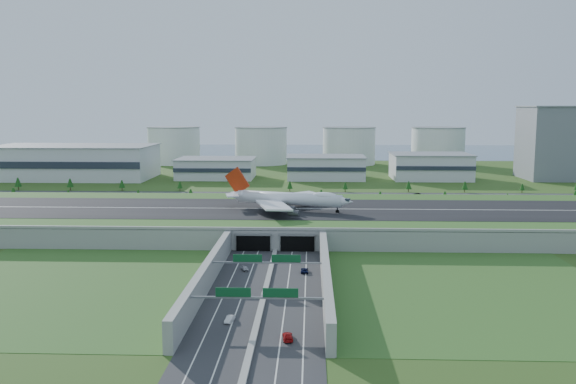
{
  "coord_description": "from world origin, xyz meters",
  "views": [
    {
      "loc": [
        13.54,
        -278.53,
        55.23
      ],
      "look_at": [
        1.64,
        35.0,
        11.13
      ],
      "focal_mm": 38.0,
      "sensor_mm": 36.0,
      "label": 1
    }
  ],
  "objects_px": {
    "car_7": "(246,193)",
    "car_3": "(288,336)",
    "office_tower": "(555,143)",
    "car_4": "(32,195)",
    "car_5": "(417,194)",
    "fuel_tank_a": "(174,146)",
    "car_0": "(245,268)",
    "boeing_747": "(288,198)",
    "car_1": "(230,319)",
    "car_2": "(305,270)"
  },
  "relations": [
    {
      "from": "car_1",
      "to": "car_0",
      "type": "bearing_deg",
      "value": 102.38
    },
    {
      "from": "car_2",
      "to": "car_7",
      "type": "distance_m",
      "value": 189.09
    },
    {
      "from": "car_3",
      "to": "car_7",
      "type": "distance_m",
      "value": 247.26
    },
    {
      "from": "car_0",
      "to": "car_7",
      "type": "bearing_deg",
      "value": 73.69
    },
    {
      "from": "car_0",
      "to": "boeing_747",
      "type": "bearing_deg",
      "value": 58.8
    },
    {
      "from": "fuel_tank_a",
      "to": "car_4",
      "type": "height_order",
      "value": "fuel_tank_a"
    },
    {
      "from": "office_tower",
      "to": "car_5",
      "type": "bearing_deg",
      "value": -142.22
    },
    {
      "from": "fuel_tank_a",
      "to": "car_5",
      "type": "bearing_deg",
      "value": -46.08
    },
    {
      "from": "car_0",
      "to": "car_2",
      "type": "relative_size",
      "value": 0.88
    },
    {
      "from": "car_3",
      "to": "car_0",
      "type": "bearing_deg",
      "value": -80.64
    },
    {
      "from": "office_tower",
      "to": "car_7",
      "type": "relative_size",
      "value": 11.15
    },
    {
      "from": "office_tower",
      "to": "fuel_tank_a",
      "type": "xyz_separation_m",
      "value": [
        -320.0,
        115.0,
        -10.0
      ]
    },
    {
      "from": "fuel_tank_a",
      "to": "car_2",
      "type": "height_order",
      "value": "fuel_tank_a"
    },
    {
      "from": "fuel_tank_a",
      "to": "car_2",
      "type": "relative_size",
      "value": 9.43
    },
    {
      "from": "car_1",
      "to": "car_3",
      "type": "relative_size",
      "value": 0.8
    },
    {
      "from": "fuel_tank_a",
      "to": "car_1",
      "type": "relative_size",
      "value": 10.72
    },
    {
      "from": "car_0",
      "to": "car_3",
      "type": "bearing_deg",
      "value": -96.88
    },
    {
      "from": "fuel_tank_a",
      "to": "car_3",
      "type": "distance_m",
      "value": 467.99
    },
    {
      "from": "car_4",
      "to": "car_5",
      "type": "height_order",
      "value": "car_4"
    },
    {
      "from": "fuel_tank_a",
      "to": "car_3",
      "type": "xyz_separation_m",
      "value": [
        128.19,
        -449.78,
        -16.54
      ]
    },
    {
      "from": "car_1",
      "to": "car_5",
      "type": "xyz_separation_m",
      "value": [
        87.41,
        230.35,
        -0.06
      ]
    },
    {
      "from": "car_4",
      "to": "car_5",
      "type": "distance_m",
      "value": 240.16
    },
    {
      "from": "car_4",
      "to": "car_7",
      "type": "height_order",
      "value": "car_4"
    },
    {
      "from": "car_1",
      "to": "car_7",
      "type": "distance_m",
      "value": 233.96
    },
    {
      "from": "boeing_747",
      "to": "car_3",
      "type": "distance_m",
      "value": 137.47
    },
    {
      "from": "car_0",
      "to": "car_3",
      "type": "xyz_separation_m",
      "value": [
        16.94,
        -61.26,
        0.05
      ]
    },
    {
      "from": "car_2",
      "to": "car_5",
      "type": "distance_m",
      "value": 194.69
    },
    {
      "from": "office_tower",
      "to": "fuel_tank_a",
      "type": "distance_m",
      "value": 340.18
    },
    {
      "from": "car_7",
      "to": "car_3",
      "type": "bearing_deg",
      "value": 32.07
    },
    {
      "from": "car_7",
      "to": "car_4",
      "type": "bearing_deg",
      "value": -59.55
    },
    {
      "from": "office_tower",
      "to": "car_0",
      "type": "xyz_separation_m",
      "value": [
        -208.74,
        -273.53,
        -26.59
      ]
    },
    {
      "from": "boeing_747",
      "to": "car_5",
      "type": "distance_m",
      "value": 130.98
    },
    {
      "from": "car_0",
      "to": "car_5",
      "type": "relative_size",
      "value": 1.08
    },
    {
      "from": "car_3",
      "to": "car_7",
      "type": "relative_size",
      "value": 1.18
    },
    {
      "from": "car_5",
      "to": "car_3",
      "type": "bearing_deg",
      "value": -26.49
    },
    {
      "from": "fuel_tank_a",
      "to": "car_5",
      "type": "relative_size",
      "value": 11.61
    },
    {
      "from": "car_3",
      "to": "car_7",
      "type": "xyz_separation_m",
      "value": [
        -36.31,
        244.58,
        -0.13
      ]
    },
    {
      "from": "office_tower",
      "to": "car_3",
      "type": "distance_m",
      "value": 386.75
    },
    {
      "from": "fuel_tank_a",
      "to": "car_0",
      "type": "height_order",
      "value": "fuel_tank_a"
    },
    {
      "from": "car_3",
      "to": "car_4",
      "type": "height_order",
      "value": "car_4"
    },
    {
      "from": "office_tower",
      "to": "car_4",
      "type": "distance_m",
      "value": 375.86
    },
    {
      "from": "car_5",
      "to": "car_0",
      "type": "bearing_deg",
      "value": -36.13
    },
    {
      "from": "car_3",
      "to": "car_5",
      "type": "distance_m",
      "value": 252.38
    },
    {
      "from": "car_1",
      "to": "car_3",
      "type": "height_order",
      "value": "car_3"
    },
    {
      "from": "car_1",
      "to": "car_4",
      "type": "xyz_separation_m",
      "value": [
        -152.4,
        217.29,
        0.09
      ]
    },
    {
      "from": "office_tower",
      "to": "car_0",
      "type": "height_order",
      "value": "office_tower"
    },
    {
      "from": "boeing_747",
      "to": "car_5",
      "type": "xyz_separation_m",
      "value": [
        77.12,
        105.1,
        -12.66
      ]
    },
    {
      "from": "car_3",
      "to": "car_2",
      "type": "bearing_deg",
      "value": -99.33
    },
    {
      "from": "car_0",
      "to": "car_3",
      "type": "distance_m",
      "value": 63.56
    },
    {
      "from": "boeing_747",
      "to": "car_4",
      "type": "height_order",
      "value": "boeing_747"
    }
  ]
}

